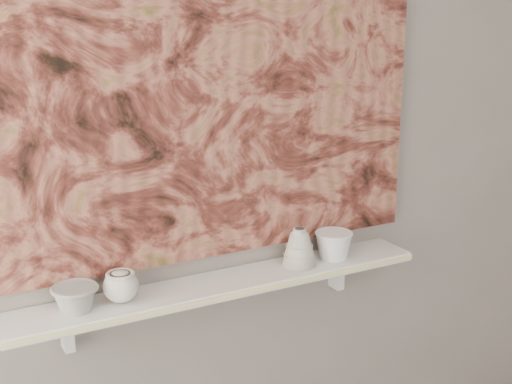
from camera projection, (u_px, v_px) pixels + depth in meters
wall_back at (208, 147)px, 2.25m from camera, size 3.60×0.00×3.60m
shelf at (223, 285)px, 2.29m from camera, size 1.40×0.18×0.03m
shelf_stripe at (236, 295)px, 2.21m from camera, size 1.40×0.01×0.02m
bracket_left at (67, 331)px, 2.14m from camera, size 0.03×0.06×0.12m
bracket_right at (337, 272)px, 2.59m from camera, size 0.03×0.06×0.12m
painting at (209, 87)px, 2.19m from camera, size 1.50×0.02×1.10m
house_motif at (330, 169)px, 2.47m from camera, size 0.09×0.00×0.08m
bowl_grey at (75, 298)px, 2.06m from camera, size 0.17×0.17×0.08m
cup_cream at (121, 286)px, 2.12m from camera, size 0.14×0.14×0.10m
bell_vessel at (299, 247)px, 2.40m from camera, size 0.16×0.16×0.13m
bowl_white at (334, 245)px, 2.47m from camera, size 0.17×0.17×0.10m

